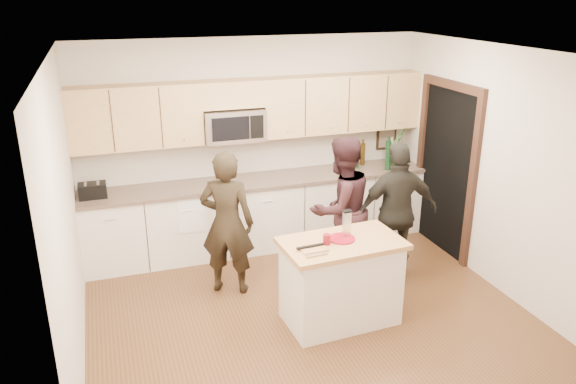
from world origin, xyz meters
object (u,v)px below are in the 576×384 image
object	(u,v)px
island	(341,281)
woman_left	(227,223)
woman_center	(341,209)
toaster	(93,190)
woman_right	(397,212)

from	to	relation	value
island	woman_left	xyz separation A→B (m)	(-0.94, 0.98, 0.37)
woman_center	toaster	bearing A→B (deg)	-37.62
toaster	woman_center	xyz separation A→B (m)	(2.70, -1.06, -0.17)
woman_right	woman_left	bearing A→B (deg)	-2.39
woman_center	woman_right	xyz separation A→B (m)	(0.61, -0.24, -0.03)
island	woman_left	bearing A→B (deg)	130.43
woman_center	woman_right	size ratio (longest dim) A/B	1.04
woman_left	woman_center	world-z (taller)	woman_center
toaster	woman_center	size ratio (longest dim) A/B	0.19
toaster	woman_left	world-z (taller)	woman_left
woman_left	island	bearing A→B (deg)	159.46
woman_right	island	bearing A→B (deg)	40.81
woman_center	woman_right	world-z (taller)	woman_center
toaster	woman_left	distance (m)	1.71
toaster	woman_left	xyz separation A→B (m)	(1.38, -0.99, -0.20)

